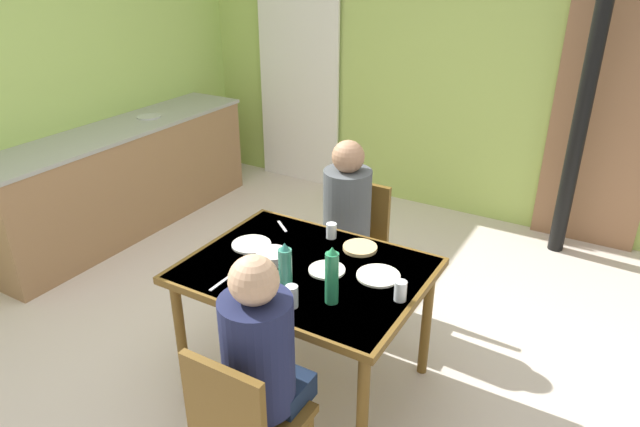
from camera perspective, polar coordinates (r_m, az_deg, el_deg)
The scene contains 25 objects.
ground_plane at distance 3.73m, azimuth -5.49°, elevation -12.20°, with size 6.53×6.53×0.00m, color beige.
wall_back at distance 5.27m, azimuth 10.40°, elevation 15.06°, with size 4.78×0.10×2.71m, color #ACC961.
wall_left at distance 5.14m, azimuth -23.69°, elevation 13.14°, with size 0.10×3.77×2.71m, color #ABCE63.
door_wooden at distance 4.96m, azimuth 26.67°, elevation 7.90°, with size 0.80×0.05×2.00m, color #916444.
stove_pipe_column at distance 4.63m, azimuth 25.34°, elevation 11.67°, with size 0.12×0.12×2.71m, color black.
curtain_panel at distance 5.77m, azimuth -2.18°, elevation 14.13°, with size 0.90×0.03×2.28m, color white.
kitchen_counter at distance 5.17m, azimuth -19.14°, elevation 3.36°, with size 0.61×2.54×0.91m.
dining_table at distance 3.01m, azimuth -1.45°, elevation -6.70°, with size 1.23×0.95×0.75m.
chair_near_diner at distance 2.50m, azimuth -7.68°, elevation -20.14°, with size 0.40×0.40×0.87m.
chair_far_diner at distance 3.78m, azimuth 3.51°, elevation -2.64°, with size 0.40×0.40×0.87m.
person_near_diner at distance 2.39m, azimuth -6.05°, elevation -13.41°, with size 0.30×0.37×0.77m.
person_far_diner at distance 3.54m, azimuth 2.63°, elevation 0.51°, with size 0.30×0.37×0.77m.
water_bottle_green_near at distance 2.68m, azimuth -3.50°, elevation -5.82°, with size 0.06×0.06×0.29m.
water_bottle_green_far at distance 2.63m, azimuth 1.20°, elevation -6.34°, with size 0.06×0.06×0.29m.
serving_bowl_center at distance 3.02m, azimuth -4.78°, elevation -4.31°, with size 0.17×0.17×0.06m, color silver.
dinner_plate_near_left at distance 2.90m, azimuth 5.87°, elevation -6.23°, with size 0.22×0.22×0.01m, color white.
dinner_plate_near_right at distance 2.94m, azimuth 0.70°, elevation -5.69°, with size 0.19×0.19×0.01m, color white.
dinner_plate_far_center at distance 3.20m, azimuth -6.90°, elevation -3.10°, with size 0.22×0.22×0.01m, color white.
drinking_glass_by_near_diner at distance 2.72m, azimuth 8.08°, elevation -7.69°, with size 0.06×0.06×0.10m, color silver.
drinking_glass_by_far_diner at distance 3.24m, azimuth 1.15°, elevation -1.74°, with size 0.06×0.06×0.09m, color silver.
drinking_glass_spare_center at distance 2.65m, azimuth -2.84°, elevation -8.30°, with size 0.06×0.06×0.11m, color silver.
bread_plate_sliced at distance 3.14m, azimuth 4.04°, elevation -3.45°, with size 0.19×0.19×0.02m, color #DBB77A.
cutlery_knife_near at distance 3.39m, azimuth -3.82°, elevation -1.29°, with size 0.15×0.02×0.00m, color silver.
cutlery_fork_near at distance 2.88m, azimuth -10.04°, elevation -6.93°, with size 0.15×0.02×0.00m, color silver.
cutlery_knife_far at distance 2.75m, azimuth -7.02°, elevation -8.32°, with size 0.15×0.02×0.00m, color silver.
Camera 1 is at (1.79, -2.36, 2.28)m, focal length 31.87 mm.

